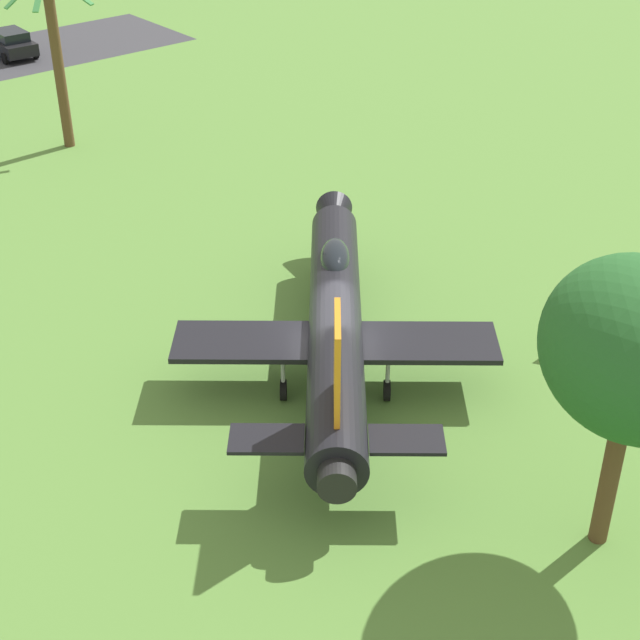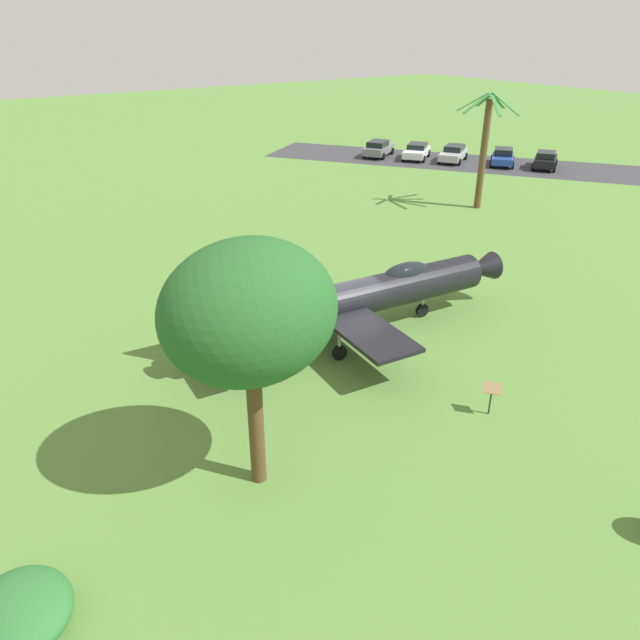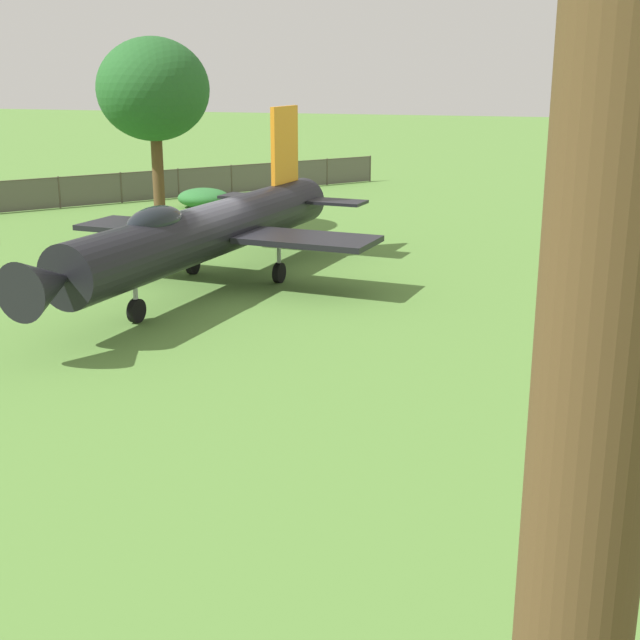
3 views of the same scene
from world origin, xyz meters
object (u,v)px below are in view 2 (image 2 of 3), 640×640
at_px(parked_car_gray, 378,148).
at_px(info_plaque, 492,392).
at_px(display_jet, 356,297).
at_px(shade_tree, 249,313).
at_px(parked_car_white, 417,151).
at_px(parked_car_black, 545,160).
at_px(shrub_near_fence, 21,611).
at_px(palm_tree, 484,149).
at_px(parked_car_silver, 453,153).
at_px(parked_car_blue, 503,157).

bearing_deg(parked_car_gray, info_plaque, -156.61).
height_order(display_jet, parked_car_gray, display_jet).
distance_m(info_plaque, parked_car_gray, 42.42).
bearing_deg(shade_tree, parked_car_white, -138.39).
distance_m(info_plaque, parked_car_black, 39.79).
distance_m(shade_tree, shrub_near_fence, 8.20).
bearing_deg(parked_car_gray, display_jet, -163.10).
bearing_deg(palm_tree, shrub_near_fence, 27.05).
distance_m(display_jet, parked_car_silver, 36.16).
height_order(parked_car_black, parked_car_gray, parked_car_black).
xyz_separation_m(shade_tree, parked_car_black, (-40.78, -20.78, -4.52)).
relative_size(display_jet, parked_car_white, 3.21).
xyz_separation_m(shrub_near_fence, parked_car_silver, (-42.72, -28.71, 0.31)).
bearing_deg(palm_tree, parked_car_gray, -107.50).
xyz_separation_m(shade_tree, parked_car_white, (-34.21, -30.39, -4.57)).
height_order(display_jet, info_plaque, display_jet).
bearing_deg(shrub_near_fence, palm_tree, -152.95).
bearing_deg(parked_car_silver, palm_tree, 18.91).
distance_m(palm_tree, info_plaque, 25.44).
distance_m(display_jet, parked_car_blue, 36.24).
bearing_deg(parked_car_white, shade_tree, 4.73).
relative_size(shrub_near_fence, parked_car_white, 0.52).
height_order(display_jet, parked_car_blue, display_jet).
distance_m(shade_tree, info_plaque, 9.20).
height_order(shade_tree, parked_car_black, shade_tree).
relative_size(display_jet, parked_car_gray, 3.14).
height_order(info_plaque, parked_car_blue, parked_car_blue).
distance_m(shade_tree, parked_car_silver, 45.73).
bearing_deg(info_plaque, shrub_near_fence, -1.74).
bearing_deg(display_jet, palm_tree, 34.10).
height_order(parked_car_white, parked_car_gray, parked_car_gray).
bearing_deg(shade_tree, palm_tree, -149.37).
bearing_deg(info_plaque, parked_car_blue, -140.48).
relative_size(shrub_near_fence, parked_car_blue, 0.56).
relative_size(parked_car_silver, parked_car_gray, 1.00).
bearing_deg(shrub_near_fence, parked_car_white, -142.21).
bearing_deg(shrub_near_fence, parked_car_blue, -151.04).
relative_size(parked_car_white, parked_car_gray, 0.98).
bearing_deg(display_jet, parked_car_black, 30.40).
relative_size(display_jet, parked_car_black, 3.38).
bearing_deg(parked_car_white, info_plaque, 13.67).
height_order(parked_car_black, parked_car_white, parked_car_black).
height_order(display_jet, shrub_near_fence, display_jet).
bearing_deg(parked_car_blue, parked_car_silver, -93.86).
bearing_deg(shrub_near_fence, parked_car_silver, -146.09).
relative_size(parked_car_black, parked_car_gray, 0.93).
relative_size(parked_car_silver, parked_car_white, 1.02).
height_order(palm_tree, parked_car_blue, palm_tree).
height_order(palm_tree, parked_car_black, palm_tree).
xyz_separation_m(display_jet, parked_car_gray, (-24.30, -27.92, -0.94)).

